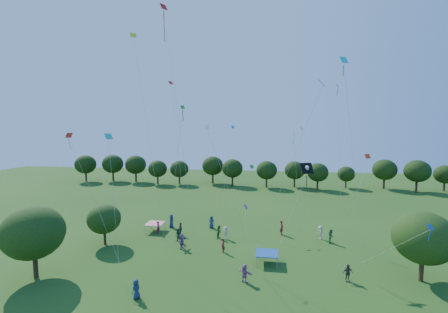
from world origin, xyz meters
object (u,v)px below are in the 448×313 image
near_tree_north (104,219)px  near_tree_east (424,238)px  near_tree_west (33,233)px  red_high_kite (169,51)px  tent_blue (267,253)px  pirate_kite (307,169)px  tent_red_stripe (155,224)px

near_tree_north → near_tree_east: size_ratio=0.76×
near_tree_west → red_high_kite: (10.72, 7.36, 17.48)m
near_tree_east → red_high_kite: size_ratio=0.25×
near_tree_north → tent_blue: size_ratio=2.18×
near_tree_west → pirate_kite: 26.57m
tent_blue → tent_red_stripe: bearing=153.3°
pirate_kite → near_tree_north: bearing=177.6°
tent_blue → pirate_kite: 9.45m
near_tree_north → red_high_kite: 20.52m
near_tree_north → red_high_kite: red_high_kite is taller
pirate_kite → tent_blue: bearing=-160.4°
red_high_kite → tent_blue: bearing=-8.4°
tent_red_stripe → tent_blue: 16.46m
tent_red_stripe → near_tree_west: bearing=-115.9°
tent_blue → pirate_kite: size_ratio=0.25×
tent_red_stripe → pirate_kite: size_ratio=0.25×
tent_blue → pirate_kite: (3.88, 1.38, 8.50)m
near_tree_west → near_tree_north: bearing=74.9°
near_tree_west → near_tree_east: near_tree_west is taller
near_tree_west → tent_red_stripe: 15.06m
near_tree_north → pirate_kite: size_ratio=0.54×
near_tree_east → tent_blue: bearing=173.0°
near_tree_west → tent_red_stripe: near_tree_west is taller
near_tree_north → red_high_kite: size_ratio=0.19×
near_tree_north → near_tree_east: near_tree_east is taller
tent_blue → red_high_kite: bearing=171.6°
tent_red_stripe → near_tree_east: bearing=-17.7°
near_tree_north → pirate_kite: (22.82, -0.94, 6.47)m
tent_red_stripe → tent_blue: bearing=-26.7°
near_tree_north → tent_blue: bearing=-7.0°
near_tree_west → near_tree_north: near_tree_west is taller
near_tree_east → tent_red_stripe: (-28.42, 9.08, -2.99)m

